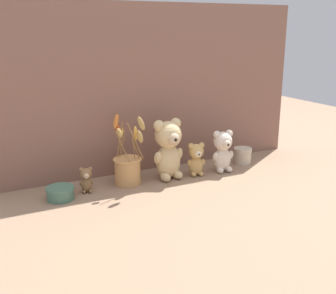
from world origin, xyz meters
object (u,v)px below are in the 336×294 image
(teddy_bear_large, at_px, (168,148))
(teddy_bear_small, at_px, (196,158))
(decorative_tin_tall, at_px, (60,193))
(teddy_bear_medium, at_px, (223,150))
(teddy_bear_tiny, at_px, (86,179))
(decorative_tin_short, at_px, (243,156))
(flower_vase, at_px, (128,166))

(teddy_bear_large, xyz_separation_m, teddy_bear_small, (0.13, -0.02, -0.06))
(decorative_tin_tall, bearing_deg, teddy_bear_medium, -0.53)
(teddy_bear_tiny, relative_size, decorative_tin_short, 1.20)
(decorative_tin_tall, xyz_separation_m, decorative_tin_short, (0.89, 0.05, 0.01))
(teddy_bear_medium, bearing_deg, decorative_tin_tall, 179.47)
(teddy_bear_medium, height_order, teddy_bear_small, teddy_bear_medium)
(teddy_bear_tiny, xyz_separation_m, flower_vase, (0.18, 0.01, 0.02))
(flower_vase, xyz_separation_m, decorative_tin_tall, (-0.29, -0.04, -0.05))
(teddy_bear_large, xyz_separation_m, flower_vase, (-0.18, 0.01, -0.06))
(teddy_bear_large, distance_m, teddy_bear_tiny, 0.37)
(teddy_bear_small, xyz_separation_m, decorative_tin_tall, (-0.60, -0.00, -0.05))
(teddy_bear_tiny, height_order, decorative_tin_tall, teddy_bear_tiny)
(teddy_bear_small, relative_size, decorative_tin_tall, 1.37)
(teddy_bear_large, bearing_deg, teddy_bear_medium, -6.75)
(teddy_bear_tiny, bearing_deg, flower_vase, 4.03)
(flower_vase, distance_m, decorative_tin_tall, 0.30)
(teddy_bear_medium, bearing_deg, decorative_tin_short, 19.01)
(teddy_bear_large, distance_m, teddy_bear_small, 0.14)
(teddy_bear_tiny, height_order, decorative_tin_short, teddy_bear_tiny)
(teddy_bear_medium, bearing_deg, teddy_bear_large, 173.25)
(teddy_bear_medium, height_order, teddy_bear_tiny, teddy_bear_medium)
(flower_vase, height_order, decorative_tin_tall, flower_vase)
(teddy_bear_medium, relative_size, decorative_tin_short, 2.21)
(decorative_tin_short, bearing_deg, flower_vase, -179.34)
(teddy_bear_large, height_order, teddy_bear_medium, teddy_bear_large)
(teddy_bear_tiny, bearing_deg, teddy_bear_large, -0.29)
(flower_vase, relative_size, decorative_tin_short, 3.54)
(teddy_bear_small, relative_size, flower_vase, 0.48)
(teddy_bear_small, distance_m, decorative_tin_tall, 0.60)
(teddy_bear_tiny, xyz_separation_m, decorative_tin_tall, (-0.11, -0.03, -0.03))
(teddy_bear_small, relative_size, teddy_bear_tiny, 1.42)
(teddy_bear_large, relative_size, decorative_tin_tall, 2.41)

